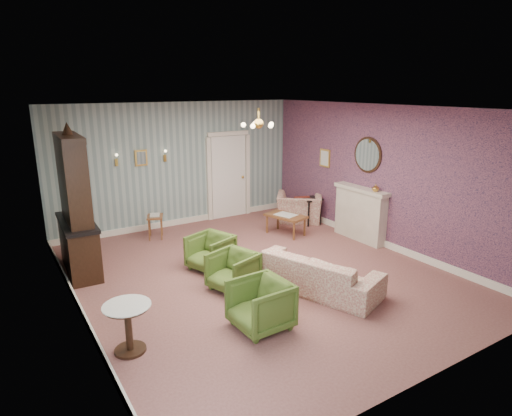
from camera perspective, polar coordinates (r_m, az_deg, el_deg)
floor at (r=7.96m, az=0.31°, el=-8.52°), size 7.00×7.00×0.00m
ceiling at (r=7.27m, az=0.35°, el=12.83°), size 7.00×7.00×0.00m
wall_back at (r=10.55m, az=-9.95°, el=5.50°), size 6.00×0.00×6.00m
wall_front at (r=5.03m, az=22.34°, el=-6.57°), size 6.00×0.00×6.00m
wall_left at (r=6.45m, az=-22.80°, el=-1.84°), size 0.00×7.00×7.00m
wall_right at (r=9.40m, az=16.00°, el=3.93°), size 0.00×7.00×7.00m
wall_right_floral at (r=9.39m, az=15.94°, el=3.92°), size 0.00×7.00×7.00m
door at (r=11.12m, az=-3.57°, el=4.28°), size 1.12×0.12×2.16m
olive_chair_a at (r=6.16m, az=0.58°, el=-12.17°), size 0.71×0.76×0.76m
olive_chair_b at (r=7.27m, az=-3.01°, el=-7.92°), size 0.82×0.85×0.70m
olive_chair_c at (r=8.08m, az=-5.93°, el=-5.49°), size 0.85×0.88×0.72m
sofa_chintz at (r=7.28m, az=7.74°, el=-7.46°), size 1.34×2.21×0.83m
wingback_chair at (r=10.86m, az=5.63°, el=0.64°), size 1.27×1.21×0.93m
dresser at (r=8.29m, az=-22.50°, el=0.79°), size 0.61×1.59×2.61m
fireplace at (r=9.77m, az=13.35°, el=-0.72°), size 0.30×1.40×1.16m
mantel_vase at (r=9.33m, az=15.24°, el=2.54°), size 0.15×0.15×0.15m
oval_mirror at (r=9.57m, az=14.25°, el=6.69°), size 0.04×0.76×0.84m
framed_print at (r=10.58m, az=8.93°, el=6.41°), size 0.04×0.34×0.42m
coffee_table at (r=9.95m, az=3.87°, el=-2.14°), size 0.74×1.01×0.46m
side_table_black at (r=10.72m, az=7.05°, el=-0.39°), size 0.46×0.46×0.65m
pedestal_table at (r=5.91m, az=-16.19°, el=-14.72°), size 0.67×0.67×0.65m
nesting_table at (r=9.92m, az=-12.89°, el=-2.28°), size 0.47×0.52×0.56m
gilt_mirror_back at (r=10.17m, az=-14.65°, el=6.30°), size 0.28×0.06×0.36m
sconce_left at (r=10.00m, az=-17.62°, el=5.93°), size 0.16×0.12×0.30m
sconce_right at (r=10.33m, az=-11.70°, el=6.61°), size 0.16×0.12×0.30m
chandelier at (r=7.29m, az=0.34°, el=10.71°), size 0.56×0.56×0.36m
burgundy_cushion at (r=10.72m, az=5.91°, el=0.50°), size 0.41×0.28×0.39m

